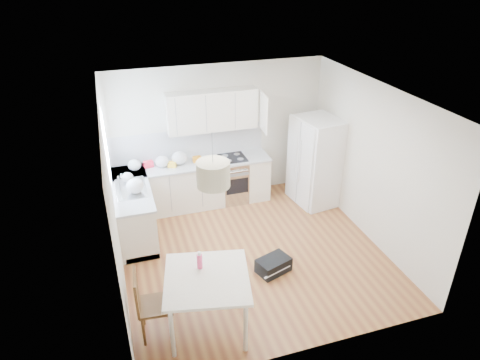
# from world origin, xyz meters

# --- Properties ---
(floor) EXTENTS (4.20, 4.20, 0.00)m
(floor) POSITION_xyz_m (0.00, 0.00, 0.00)
(floor) COLOR brown
(floor) RESTS_ON ground
(ceiling) EXTENTS (4.20, 4.20, 0.00)m
(ceiling) POSITION_xyz_m (0.00, 0.00, 2.70)
(ceiling) COLOR white
(ceiling) RESTS_ON wall_back
(wall_back) EXTENTS (4.20, 0.00, 4.20)m
(wall_back) POSITION_xyz_m (0.00, 2.10, 1.35)
(wall_back) COLOR silver
(wall_back) RESTS_ON floor
(wall_left) EXTENTS (0.00, 4.20, 4.20)m
(wall_left) POSITION_xyz_m (-2.10, 0.00, 1.35)
(wall_left) COLOR silver
(wall_left) RESTS_ON floor
(wall_right) EXTENTS (0.00, 4.20, 4.20)m
(wall_right) POSITION_xyz_m (2.10, 0.00, 1.35)
(wall_right) COLOR silver
(wall_right) RESTS_ON floor
(window_glassblock) EXTENTS (0.02, 1.00, 1.00)m
(window_glassblock) POSITION_xyz_m (-2.09, 1.15, 1.75)
(window_glassblock) COLOR #BFE0F9
(window_glassblock) RESTS_ON wall_left
(cabinets_back) EXTENTS (3.00, 0.60, 0.88)m
(cabinets_back) POSITION_xyz_m (-0.60, 1.80, 0.44)
(cabinets_back) COLOR white
(cabinets_back) RESTS_ON floor
(cabinets_left) EXTENTS (0.60, 1.80, 0.88)m
(cabinets_left) POSITION_xyz_m (-1.80, 1.20, 0.44)
(cabinets_left) COLOR white
(cabinets_left) RESTS_ON floor
(counter_back) EXTENTS (3.02, 0.64, 0.04)m
(counter_back) POSITION_xyz_m (-0.60, 1.80, 0.90)
(counter_back) COLOR #B7B9BC
(counter_back) RESTS_ON cabinets_back
(counter_left) EXTENTS (0.64, 1.82, 0.04)m
(counter_left) POSITION_xyz_m (-1.80, 1.20, 0.90)
(counter_left) COLOR #B7B9BC
(counter_left) RESTS_ON cabinets_left
(backsplash_back) EXTENTS (3.00, 0.01, 0.58)m
(backsplash_back) POSITION_xyz_m (-0.60, 2.09, 1.21)
(backsplash_back) COLOR white
(backsplash_back) RESTS_ON wall_back
(backsplash_left) EXTENTS (0.01, 1.80, 0.58)m
(backsplash_left) POSITION_xyz_m (-2.09, 1.20, 1.21)
(backsplash_left) COLOR white
(backsplash_left) RESTS_ON wall_left
(upper_cabinets) EXTENTS (1.70, 0.32, 0.75)m
(upper_cabinets) POSITION_xyz_m (-0.15, 1.94, 1.88)
(upper_cabinets) COLOR white
(upper_cabinets) RESTS_ON wall_back
(range_oven) EXTENTS (0.50, 0.61, 0.88)m
(range_oven) POSITION_xyz_m (0.20, 1.80, 0.44)
(range_oven) COLOR #B4B7B9
(range_oven) RESTS_ON floor
(sink) EXTENTS (0.50, 0.80, 0.16)m
(sink) POSITION_xyz_m (-1.80, 1.15, 0.92)
(sink) COLOR #B4B7B9
(sink) RESTS_ON counter_left
(refrigerator) EXTENTS (0.95, 0.98, 1.75)m
(refrigerator) POSITION_xyz_m (1.74, 1.24, 0.87)
(refrigerator) COLOR white
(refrigerator) RESTS_ON floor
(dining_table) EXTENTS (1.26, 1.26, 0.84)m
(dining_table) POSITION_xyz_m (-1.09, -1.34, 0.74)
(dining_table) COLOR beige
(dining_table) RESTS_ON floor
(dining_chair) EXTENTS (0.45, 0.45, 1.00)m
(dining_chair) POSITION_xyz_m (-1.75, -1.25, 0.50)
(dining_chair) COLOR #4F3317
(dining_chair) RESTS_ON floor
(drink_bottle) EXTENTS (0.09, 0.09, 0.25)m
(drink_bottle) POSITION_xyz_m (-1.12, -1.13, 0.96)
(drink_bottle) COLOR #F64480
(drink_bottle) RESTS_ON dining_table
(gym_bag) EXTENTS (0.59, 0.48, 0.23)m
(gym_bag) POSITION_xyz_m (0.15, -0.56, 0.12)
(gym_bag) COLOR black
(gym_bag) RESTS_ON floor
(pendant_lamp) EXTENTS (0.42, 0.42, 0.31)m
(pendant_lamp) POSITION_xyz_m (-0.91, -1.15, 2.18)
(pendant_lamp) COLOR beige
(pendant_lamp) RESTS_ON ceiling
(grocery_bag_a) EXTENTS (0.24, 0.20, 0.22)m
(grocery_bag_a) POSITION_xyz_m (-1.67, 1.83, 1.03)
(grocery_bag_a) COLOR silver
(grocery_bag_a) RESTS_ON counter_back
(grocery_bag_b) EXTENTS (0.25, 0.21, 0.23)m
(grocery_bag_b) POSITION_xyz_m (-1.17, 1.81, 1.03)
(grocery_bag_b) COLOR silver
(grocery_bag_b) RESTS_ON counter_back
(grocery_bag_c) EXTENTS (0.29, 0.25, 0.26)m
(grocery_bag_c) POSITION_xyz_m (-0.84, 1.83, 1.05)
(grocery_bag_c) COLOR silver
(grocery_bag_c) RESTS_ON counter_back
(grocery_bag_d) EXTENTS (0.20, 0.17, 0.18)m
(grocery_bag_d) POSITION_xyz_m (-1.83, 1.41, 1.01)
(grocery_bag_d) COLOR silver
(grocery_bag_d) RESTS_ON counter_back
(grocery_bag_e) EXTENTS (0.29, 0.25, 0.26)m
(grocery_bag_e) POSITION_xyz_m (-1.74, 0.97, 1.05)
(grocery_bag_e) COLOR silver
(grocery_bag_e) RESTS_ON counter_left
(snack_orange) EXTENTS (0.16, 0.11, 0.11)m
(snack_orange) POSITION_xyz_m (-0.50, 1.84, 0.97)
(snack_orange) COLOR orange
(snack_orange) RESTS_ON counter_back
(snack_yellow) EXTENTS (0.18, 0.15, 0.10)m
(snack_yellow) POSITION_xyz_m (-0.99, 1.76, 0.97)
(snack_yellow) COLOR gold
(snack_yellow) RESTS_ON counter_back
(snack_red) EXTENTS (0.19, 0.14, 0.12)m
(snack_red) POSITION_xyz_m (-1.41, 1.89, 0.98)
(snack_red) COLOR red
(snack_red) RESTS_ON counter_back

